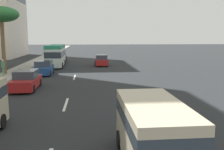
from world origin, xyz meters
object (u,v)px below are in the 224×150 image
at_px(car_seventh, 60,58).
at_px(van_sixth, 153,129).
at_px(pedestrian_by_tree, 3,66).
at_px(minibus_lead, 56,55).
at_px(palm_tree, 1,15).
at_px(car_third, 101,60).
at_px(car_fourth, 26,80).
at_px(car_second, 44,68).

bearing_deg(car_seventh, van_sixth, 10.90).
bearing_deg(pedestrian_by_tree, minibus_lead, -80.58).
bearing_deg(van_sixth, palm_tree, 28.26).
distance_m(car_third, car_fourth, 18.19).
bearing_deg(palm_tree, car_second, -91.69).
xyz_separation_m(minibus_lead, palm_tree, (-7.12, 4.90, 4.95)).
xyz_separation_m(car_second, van_sixth, (-21.64, -7.30, 0.51)).
bearing_deg(pedestrian_by_tree, car_third, -101.12).
bearing_deg(van_sixth, car_seventh, 10.90).
distance_m(minibus_lead, van_sixth, 29.68).
distance_m(car_third, van_sixth, 30.09).
relative_size(car_seventh, pedestrian_by_tree, 2.68).
bearing_deg(car_third, van_sixth, -179.63).
distance_m(minibus_lead, car_fourth, 15.57).
bearing_deg(pedestrian_by_tree, car_seventh, -68.22).
distance_m(van_sixth, car_seventh, 36.43).
xyz_separation_m(car_third, van_sixth, (-30.09, -0.20, 0.49)).
distance_m(car_second, palm_tree, 7.37).
bearing_deg(minibus_lead, car_fourth, -1.99).
bearing_deg(palm_tree, van_sixth, -151.74).
relative_size(car_second, car_seventh, 0.91).
relative_size(car_second, car_third, 0.97).
relative_size(car_seventh, palm_tree, 0.62).
height_order(minibus_lead, car_third, minibus_lead).
relative_size(minibus_lead, car_fourth, 1.50).
xyz_separation_m(minibus_lead, car_seventh, (6.88, 0.08, -0.95)).
distance_m(car_fourth, car_seventh, 22.41).
height_order(minibus_lead, pedestrian_by_tree, minibus_lead).
height_order(car_second, car_seventh, car_seventh).
height_order(van_sixth, car_seventh, van_sixth).
xyz_separation_m(minibus_lead, van_sixth, (-28.89, -6.81, -0.45)).
relative_size(car_second, pedestrian_by_tree, 2.43).
bearing_deg(car_fourth, minibus_lead, 178.01).
bearing_deg(car_third, car_second, 139.92).
distance_m(car_second, car_fourth, 8.28).
distance_m(car_second, car_seventh, 14.13).
distance_m(van_sixth, palm_tree, 25.30).
distance_m(car_second, pedestrian_by_tree, 4.34).
distance_m(minibus_lead, car_seventh, 6.94).
bearing_deg(minibus_lead, car_second, -3.93).
xyz_separation_m(van_sixth, palm_tree, (21.77, 11.71, 5.40)).
relative_size(minibus_lead, van_sixth, 1.46).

